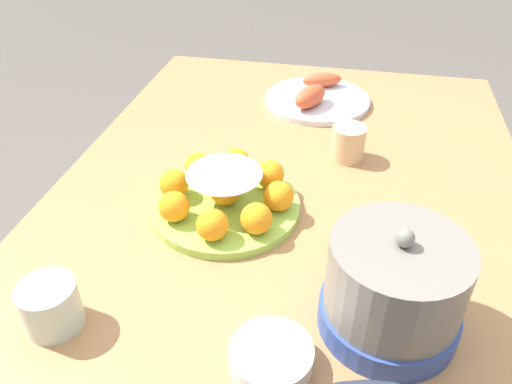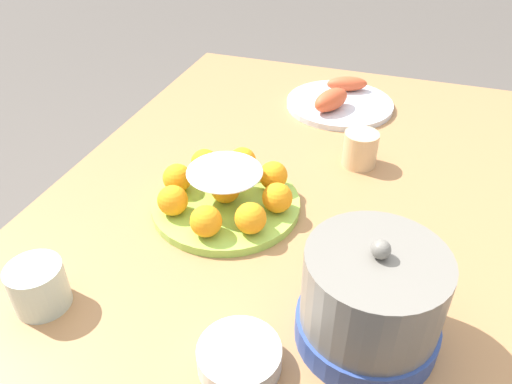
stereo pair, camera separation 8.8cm
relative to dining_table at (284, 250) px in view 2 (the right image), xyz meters
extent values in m
cylinder|color=#A87547|center=(-0.64, -0.41, -0.29)|extent=(0.06, 0.06, 0.70)
cylinder|color=#A87547|center=(-0.64, 0.41, -0.29)|extent=(0.06, 0.06, 0.70)
cube|color=#A87547|center=(0.00, 0.00, 0.08)|extent=(1.38, 0.91, 0.03)
cylinder|color=#99CC4C|center=(0.02, -0.11, 0.10)|extent=(0.27, 0.27, 0.02)
sphere|color=orange|center=(0.12, -0.10, 0.13)|extent=(0.05, 0.05, 0.05)
sphere|color=orange|center=(0.09, -0.04, 0.13)|extent=(0.05, 0.05, 0.05)
sphere|color=orange|center=(0.02, -0.01, 0.13)|extent=(0.05, 0.05, 0.05)
sphere|color=orange|center=(-0.05, -0.04, 0.13)|extent=(0.05, 0.05, 0.05)
sphere|color=orange|center=(-0.07, -0.11, 0.13)|extent=(0.05, 0.05, 0.05)
sphere|color=orange|center=(-0.05, -0.18, 0.13)|extent=(0.05, 0.05, 0.05)
sphere|color=orange|center=(0.02, -0.20, 0.13)|extent=(0.05, 0.05, 0.05)
sphere|color=orange|center=(0.08, -0.18, 0.13)|extent=(0.05, 0.05, 0.05)
ellipsoid|color=white|center=(0.02, -0.11, 0.17)|extent=(0.13, 0.13, 0.02)
sphere|color=orange|center=(0.02, -0.11, 0.13)|extent=(0.05, 0.05, 0.05)
cylinder|color=silver|center=(0.33, 0.03, 0.11)|extent=(0.11, 0.11, 0.03)
cylinder|color=#B26623|center=(0.33, 0.03, 0.12)|extent=(0.08, 0.08, 0.01)
cylinder|color=silver|center=(-0.45, 0.01, 0.10)|extent=(0.26, 0.26, 0.01)
ellipsoid|color=#D1512D|center=(-0.40, -0.01, 0.13)|extent=(0.12, 0.09, 0.05)
ellipsoid|color=#D1512D|center=(-0.52, 0.01, 0.12)|extent=(0.07, 0.11, 0.04)
cylinder|color=beige|center=(0.32, -0.27, 0.13)|extent=(0.08, 0.08, 0.07)
cylinder|color=#DBB27F|center=(-0.20, 0.10, 0.13)|extent=(0.07, 0.07, 0.07)
cylinder|color=#334C99|center=(0.23, 0.18, 0.11)|extent=(0.19, 0.19, 0.04)
cylinder|color=slate|center=(0.23, 0.18, 0.18)|extent=(0.18, 0.18, 0.11)
sphere|color=slate|center=(0.23, 0.18, 0.25)|extent=(0.02, 0.02, 0.02)
camera|label=1|loc=(0.71, 0.09, 0.65)|focal=35.00mm
camera|label=2|loc=(0.69, 0.18, 0.65)|focal=35.00mm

